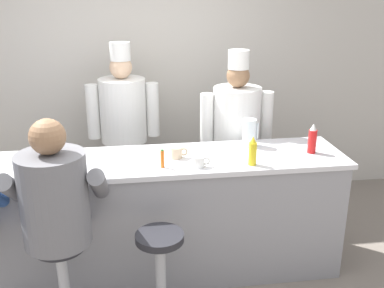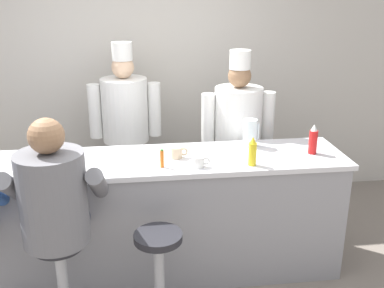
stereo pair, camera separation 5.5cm
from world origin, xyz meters
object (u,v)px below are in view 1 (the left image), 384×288
(water_pitcher_clear, at_px, (249,132))
(coffee_mug_tan, at_px, (177,153))
(hot_sauce_bottle_orange, at_px, (162,159))
(diner_seated_grey, at_px, (56,203))
(breakfast_plate, at_px, (64,162))
(cook_in_whites_near, at_px, (124,125))
(ketchup_bottle_red, at_px, (312,139))
(mustard_bottle_yellow, at_px, (253,152))
(coffee_mug_white, at_px, (199,162))
(empty_stool_round, at_px, (160,264))
(cook_in_whites_far, at_px, (236,135))

(water_pitcher_clear, bearing_deg, coffee_mug_tan, -162.24)
(hot_sauce_bottle_orange, distance_m, diner_seated_grey, 0.83)
(breakfast_plate, xyz_separation_m, coffee_mug_tan, (0.86, -0.00, 0.03))
(coffee_mug_tan, bearing_deg, water_pitcher_clear, 17.76)
(hot_sauce_bottle_orange, bearing_deg, cook_in_whites_near, 103.32)
(coffee_mug_tan, bearing_deg, cook_in_whites_near, 111.95)
(ketchup_bottle_red, relative_size, hot_sauce_bottle_orange, 1.74)
(mustard_bottle_yellow, xyz_separation_m, diner_seated_grey, (-1.39, -0.35, -0.15))
(coffee_mug_white, relative_size, diner_seated_grey, 0.09)
(ketchup_bottle_red, xyz_separation_m, coffee_mug_white, (-0.94, -0.17, -0.07))
(coffee_mug_tan, bearing_deg, ketchup_bottle_red, -2.00)
(ketchup_bottle_red, distance_m, diner_seated_grey, 2.01)
(breakfast_plate, distance_m, empty_stool_round, 1.06)
(ketchup_bottle_red, bearing_deg, water_pitcher_clear, 152.05)
(empty_stool_round, bearing_deg, hot_sauce_bottle_orange, 81.74)
(ketchup_bottle_red, bearing_deg, hot_sauce_bottle_orange, -173.33)
(hot_sauce_bottle_orange, xyz_separation_m, diner_seated_grey, (-0.72, -0.39, -0.11))
(diner_seated_grey, relative_size, empty_stool_round, 2.18)
(hot_sauce_bottle_orange, xyz_separation_m, water_pitcher_clear, (0.76, 0.38, 0.05))
(hot_sauce_bottle_orange, distance_m, coffee_mug_white, 0.27)
(ketchup_bottle_red, distance_m, cook_in_whites_near, 1.84)
(water_pitcher_clear, distance_m, coffee_mug_white, 0.64)
(mustard_bottle_yellow, height_order, empty_stool_round, mustard_bottle_yellow)
(coffee_mug_tan, distance_m, coffee_mug_white, 0.25)
(coffee_mug_white, bearing_deg, breakfast_plate, 168.09)
(water_pitcher_clear, xyz_separation_m, empty_stool_round, (-0.82, -0.81, -0.65))
(cook_in_whites_near, distance_m, cook_in_whites_far, 1.11)
(ketchup_bottle_red, height_order, coffee_mug_tan, ketchup_bottle_red)
(hot_sauce_bottle_orange, distance_m, cook_in_whites_far, 1.11)
(breakfast_plate, xyz_separation_m, cook_in_whites_near, (0.44, 1.02, -0.04))
(cook_in_whites_near, bearing_deg, empty_stool_round, -82.25)
(mustard_bottle_yellow, xyz_separation_m, hot_sauce_bottle_orange, (-0.67, 0.04, -0.04))
(hot_sauce_bottle_orange, height_order, breakfast_plate, hot_sauce_bottle_orange)
(water_pitcher_clear, xyz_separation_m, cook_in_whites_far, (-0.01, 0.43, -0.16))
(breakfast_plate, xyz_separation_m, diner_seated_grey, (0.01, -0.57, -0.06))
(coffee_mug_tan, xyz_separation_m, empty_stool_round, (-0.19, -0.61, -0.58))
(ketchup_bottle_red, bearing_deg, coffee_mug_white, -169.66)
(mustard_bottle_yellow, xyz_separation_m, water_pitcher_clear, (0.09, 0.42, 0.01))
(hot_sauce_bottle_orange, relative_size, water_pitcher_clear, 0.61)
(mustard_bottle_yellow, distance_m, water_pitcher_clear, 0.43)
(ketchup_bottle_red, xyz_separation_m, mustard_bottle_yellow, (-0.54, -0.18, -0.01))
(water_pitcher_clear, relative_size, coffee_mug_white, 1.73)
(water_pitcher_clear, bearing_deg, diner_seated_grey, -152.30)
(mustard_bottle_yellow, xyz_separation_m, breakfast_plate, (-1.40, 0.22, -0.09))
(ketchup_bottle_red, bearing_deg, empty_stool_round, -155.82)
(ketchup_bottle_red, xyz_separation_m, cook_in_whites_far, (-0.46, 0.67, -0.16))
(breakfast_plate, height_order, coffee_mug_tan, coffee_mug_tan)
(hot_sauce_bottle_orange, bearing_deg, empty_stool_round, -98.26)
(mustard_bottle_yellow, relative_size, hot_sauce_bottle_orange, 1.58)
(coffee_mug_tan, height_order, empty_stool_round, coffee_mug_tan)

